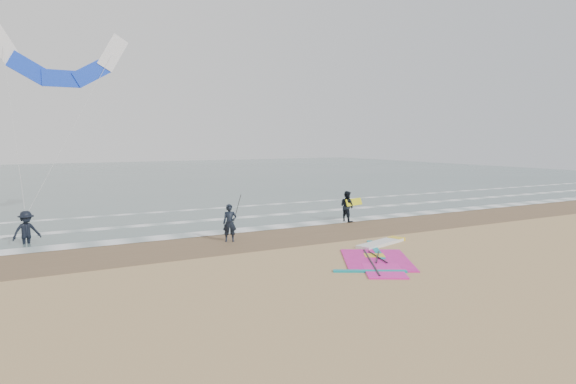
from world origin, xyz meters
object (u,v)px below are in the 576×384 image
windsurf_rig (379,255)px  person_standing (230,223)px  person_wading (26,224)px  person_walking (347,206)px  surf_kite (61,64)px

windsurf_rig → person_standing: 6.87m
person_standing → person_wading: (-8.00, 3.73, 0.07)m
windsurf_rig → person_walking: size_ratio=3.47×
person_standing → person_walking: 8.05m
person_walking → person_wading: size_ratio=0.94×
windsurf_rig → person_walking: 8.36m
windsurf_rig → person_standing: bearing=126.5°
person_standing → person_wading: bearing=175.1°
person_walking → surf_kite: bearing=50.8°
surf_kite → windsurf_rig: bearing=-54.2°
person_walking → person_standing: bearing=89.7°
surf_kite → person_walking: bearing=-24.8°
person_standing → surf_kite: size_ratio=0.19×
person_walking → person_wading: bearing=69.2°
person_standing → person_wading: person_wading is taller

